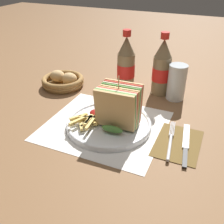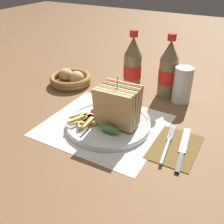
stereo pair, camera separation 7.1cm
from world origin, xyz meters
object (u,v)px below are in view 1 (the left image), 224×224
(club_sandwich, at_px, (119,107))
(knife, at_px, (186,144))
(glass_near, at_px, (176,85))
(coke_bottle_near, at_px, (126,65))
(bread_basket, at_px, (63,81))
(coke_bottle_far, at_px, (162,69))
(fork, at_px, (170,143))
(plate_main, at_px, (109,123))

(club_sandwich, relative_size, knife, 0.79)
(knife, xyz_separation_m, glass_near, (-0.09, 0.28, 0.05))
(coke_bottle_near, distance_m, bread_basket, 0.27)
(coke_bottle_far, bearing_deg, knife, -62.66)
(fork, relative_size, glass_near, 1.44)
(club_sandwich, height_order, glass_near, club_sandwich)
(coke_bottle_near, bearing_deg, fork, -49.78)
(knife, bearing_deg, club_sandwich, 170.65)
(club_sandwich, bearing_deg, plate_main, 175.16)
(knife, relative_size, bread_basket, 1.19)
(knife, height_order, glass_near, glass_near)
(knife, xyz_separation_m, coke_bottle_near, (-0.29, 0.28, 0.10))
(plate_main, relative_size, knife, 1.31)
(club_sandwich, relative_size, coke_bottle_far, 0.68)
(plate_main, xyz_separation_m, glass_near, (0.15, 0.27, 0.05))
(glass_near, relative_size, bread_basket, 0.78)
(fork, bearing_deg, bread_basket, 148.04)
(coke_bottle_far, xyz_separation_m, bread_basket, (-0.38, -0.10, -0.08))
(club_sandwich, xyz_separation_m, glass_near, (0.12, 0.27, -0.02))
(club_sandwich, xyz_separation_m, coke_bottle_far, (0.05, 0.29, 0.02))
(club_sandwich, xyz_separation_m, coke_bottle_near, (-0.08, 0.27, 0.02))
(glass_near, height_order, bread_basket, glass_near)
(fork, bearing_deg, knife, 13.10)
(plate_main, relative_size, fork, 1.40)
(fork, height_order, coke_bottle_far, coke_bottle_far)
(knife, xyz_separation_m, coke_bottle_far, (-0.15, 0.30, 0.10))
(plate_main, distance_m, coke_bottle_near, 0.29)
(fork, distance_m, coke_bottle_far, 0.35)
(fork, bearing_deg, club_sandwich, 164.93)
(knife, distance_m, coke_bottle_near, 0.41)
(plate_main, bearing_deg, coke_bottle_far, 73.81)
(coke_bottle_far, height_order, glass_near, coke_bottle_far)
(club_sandwich, distance_m, coke_bottle_near, 0.29)
(fork, height_order, glass_near, glass_near)
(glass_near, bearing_deg, bread_basket, -170.73)
(fork, bearing_deg, coke_bottle_near, 122.23)
(fork, height_order, knife, fork)
(knife, distance_m, glass_near, 0.30)
(glass_near, bearing_deg, coke_bottle_far, 161.06)
(knife, distance_m, bread_basket, 0.57)
(plate_main, xyz_separation_m, club_sandwich, (0.03, -0.00, 0.07))
(club_sandwich, relative_size, bread_basket, 0.94)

